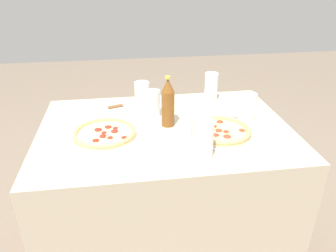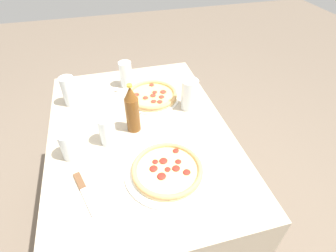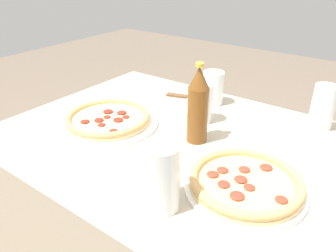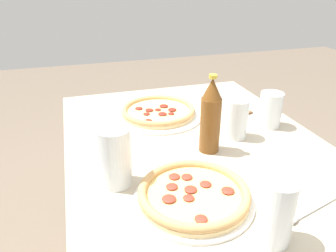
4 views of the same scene
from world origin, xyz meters
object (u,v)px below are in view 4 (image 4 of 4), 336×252
glass_iced_tea (116,160)px  knife (233,106)px  pizza_margherita (194,194)px  glass_red_wine (278,215)px  glass_water (237,120)px  spoon (304,212)px  pizza_salami (158,112)px  glass_cola (270,111)px  beer_bottle (211,116)px

glass_iced_tea → knife: bearing=-53.7°
pizza_margherita → glass_red_wine: glass_red_wine is taller
glass_water → spoon: size_ratio=0.69×
pizza_margherita → glass_water: glass_water is taller
glass_iced_tea → pizza_salami: bearing=-29.2°
pizza_salami → glass_cola: size_ratio=2.69×
glass_cola → glass_iced_tea: bearing=108.8°
glass_water → glass_red_wine: size_ratio=0.91×
pizza_margherita → spoon: bearing=-116.9°
knife → glass_water: bearing=154.6°
beer_bottle → spoon: 0.36m
pizza_salami → pizza_margherita: 0.51m
glass_water → spoon: (-0.39, 0.03, -0.05)m
pizza_salami → knife: pizza_salami is taller
glass_cola → spoon: size_ratio=0.65×
glass_red_wine → beer_bottle: beer_bottle is taller
glass_cola → glass_red_wine: bearing=149.1°
glass_red_wine → glass_cola: bearing=-30.9°
glass_water → beer_bottle: size_ratio=0.54×
glass_cola → beer_bottle: beer_bottle is taller
glass_cola → spoon: (-0.43, 0.18, -0.05)m
pizza_salami → pizza_margherita: bearing=174.4°
pizza_salami → glass_water: bearing=-139.4°
glass_cola → knife: bearing=11.3°
beer_bottle → knife: 0.39m
glass_red_wine → glass_iced_tea: bearing=44.1°
beer_bottle → spoon: beer_bottle is taller
glass_iced_tea → beer_bottle: (0.09, -0.29, 0.04)m
glass_cola → glass_water: size_ratio=0.94×
glass_cola → glass_water: 0.16m
glass_water → spoon: glass_water is taller
glass_cola → pizza_margherita: bearing=128.2°
glass_iced_tea → beer_bottle: 0.31m
glass_red_wine → knife: 0.72m
glass_cola → glass_water: bearing=106.0°
spoon → glass_cola: bearing=-22.4°
glass_iced_tea → knife: 0.66m
pizza_salami → pizza_margherita: pizza_margherita is taller
pizza_margherita → pizza_salami: bearing=-5.6°
pizza_margherita → glass_cola: (0.32, -0.40, 0.04)m
glass_cola → spoon: glass_cola is taller
pizza_margherita → glass_water: (0.27, -0.25, 0.04)m
knife → glass_cola: bearing=-168.7°
beer_bottle → spoon: size_ratio=1.28×
pizza_salami → glass_iced_tea: 0.44m
glass_water → beer_bottle: 0.14m
spoon → glass_red_wine: bearing=113.9°
glass_red_wine → spoon: 0.13m
glass_red_wine → beer_bottle: size_ratio=0.60×
pizza_margherita → glass_red_wine: (-0.16, -0.11, 0.05)m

